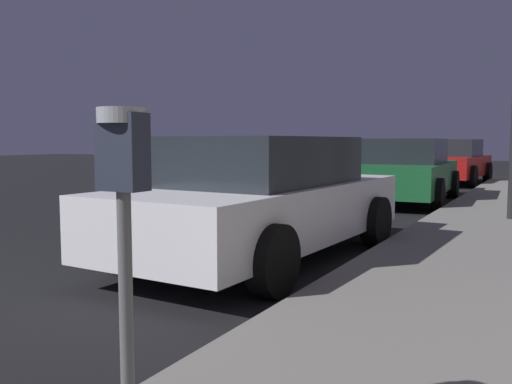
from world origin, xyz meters
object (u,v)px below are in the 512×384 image
at_px(car_green, 405,171).
at_px(car_red, 451,162).
at_px(car_white, 264,198).
at_px(parking_meter, 123,193).

xyz_separation_m(car_green, car_red, (0.00, 6.22, -0.01)).
distance_m(car_white, car_green, 6.87).
bearing_deg(car_white, parking_meter, -69.69).
xyz_separation_m(parking_meter, car_white, (-1.49, 4.04, -0.46)).
bearing_deg(car_green, car_red, 89.99).
relative_size(car_white, car_green, 0.97).
bearing_deg(car_green, car_white, -90.01).
height_order(parking_meter, car_red, parking_meter).
bearing_deg(parking_meter, car_white, 110.31).
xyz_separation_m(car_white, car_green, (0.00, 6.87, -0.01)).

